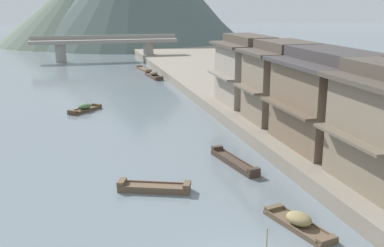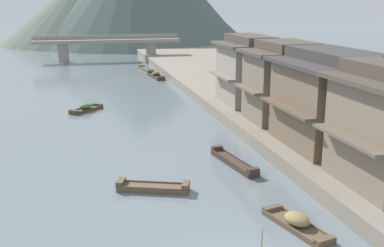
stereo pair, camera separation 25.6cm
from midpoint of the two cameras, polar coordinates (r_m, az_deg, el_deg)
The scene contains 12 objects.
riverbank_right at distance 50.10m, azimuth 10.43°, elevation 3.40°, with size 18.00×110.00×0.92m, color gray.
boat_moored_nearest at distance 63.97m, azimuth -4.76°, elevation 5.83°, with size 1.66×5.56×0.84m.
boat_moored_second at distance 25.81m, azimuth -4.89°, elevation -7.75°, with size 4.00×2.31×0.54m.
boat_moored_third at distance 70.98m, azimuth -5.95°, elevation 6.56°, with size 1.76×5.38×0.44m.
boat_moored_far at distance 29.74m, azimuth 4.88°, elevation -4.68°, with size 1.63×5.14×0.55m.
boat_midriver_drifting at distance 45.10m, azimuth -13.01°, elevation 1.81°, with size 3.26×3.31×0.75m.
boat_midriver_upstream at distance 22.26m, azimuth 12.49°, elevation -11.64°, with size 1.99×4.05×0.72m.
house_waterfront_second at distance 31.36m, azimuth 16.31°, elevation 2.86°, with size 6.80×7.50×6.14m.
house_waterfront_tall at distance 37.22m, azimuth 11.00°, elevation 4.99°, with size 6.69×5.40×6.14m.
house_waterfront_narrow at distance 43.16m, azimuth 6.65°, elevation 6.44°, with size 5.75×6.69×6.14m.
stone_bridge at distance 83.26m, azimuth -10.59°, elevation 9.41°, with size 24.89×2.40×4.34m.
hill_far_west at distance 120.36m, azimuth -12.67°, elevation 13.68°, with size 43.50×43.50×17.54m, color #5B6B5B.
Camera 1 is at (-5.59, -14.59, 9.97)m, focal length 43.97 mm.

